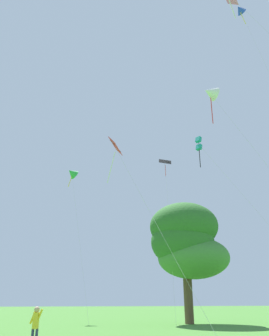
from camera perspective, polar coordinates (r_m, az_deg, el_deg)
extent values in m
cone|color=blue|center=(35.55, 16.87, 23.58)|extent=(1.16, 1.08, 1.01)
cylinder|color=yellow|center=(34.79, 17.33, 22.39)|extent=(0.22, 0.32, 1.50)
cube|color=black|center=(42.06, 5.02, 1.05)|extent=(1.73, 1.14, 0.94)
cylinder|color=#3F382D|center=(42.06, 5.02, 1.05)|extent=(1.07, 0.58, 0.27)
cylinder|color=red|center=(41.42, 5.09, -0.42)|extent=(0.23, 0.46, 1.57)
cylinder|color=silver|center=(35.26, 5.75, -9.63)|extent=(3.54, 8.08, 17.53)
cone|color=white|center=(30.18, 12.29, 11.99)|extent=(1.22, 1.22, 1.38)
cylinder|color=red|center=(29.39, 12.55, 9.20)|extent=(0.18, 0.22, 2.33)
cube|color=red|center=(21.64, -3.16, 3.63)|extent=(1.05, 1.38, 1.06)
cylinder|color=#3F382D|center=(21.64, -3.16, 3.63)|extent=(0.87, 0.39, 0.55)
cylinder|color=silver|center=(21.23, -3.83, 0.14)|extent=(0.41, 0.46, 1.95)
cylinder|color=silver|center=(17.54, 3.67, -9.24)|extent=(2.53, 6.29, 10.74)
cone|color=green|center=(43.05, -10.20, -0.78)|extent=(1.75, 1.62, 1.52)
cylinder|color=yellow|center=(42.51, -10.53, -2.22)|extent=(0.47, 0.33, 1.45)
cylinder|color=silver|center=(36.88, -9.10, -10.86)|extent=(0.78, 8.56, 16.43)
cube|color=teal|center=(30.12, 10.42, 4.59)|extent=(0.52, 0.56, 0.51)
cube|color=teal|center=(29.83, 10.51, 3.37)|extent=(0.52, 0.56, 0.51)
cylinder|color=#3F382D|center=(29.97, 10.46, 3.98)|extent=(0.03, 0.03, 1.01)
cylinder|color=black|center=(29.34, 10.63, 1.68)|extent=(0.18, 0.25, 1.80)
cylinder|color=silver|center=(24.42, 19.92, -7.25)|extent=(2.19, 10.08, 14.23)
cylinder|color=silver|center=(30.56, 15.68, 23.86)|extent=(0.34, 0.34, 2.04)
cube|color=yellow|center=(15.45, -15.84, -22.89)|extent=(0.26, 0.25, 0.60)
cylinder|color=yellow|center=(15.40, -15.32, -22.39)|extent=(0.27, 0.20, 0.56)
cylinder|color=yellow|center=(15.49, -16.24, -22.29)|extent=(0.27, 0.20, 0.56)
sphere|color=tan|center=(15.44, -15.68, -21.39)|extent=(0.22, 0.22, 0.22)
cylinder|color=brown|center=(34.08, 8.62, -17.15)|extent=(0.81, 0.81, 8.06)
ellipsoid|color=#427F38|center=(33.97, 9.64, -14.34)|extent=(6.64, 6.64, 3.78)
ellipsoid|color=#2D6628|center=(33.72, 7.85, -11.89)|extent=(5.90, 5.90, 4.69)
ellipsoid|color=#2D6628|center=(34.05, 8.06, -9.49)|extent=(6.47, 6.47, 4.48)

